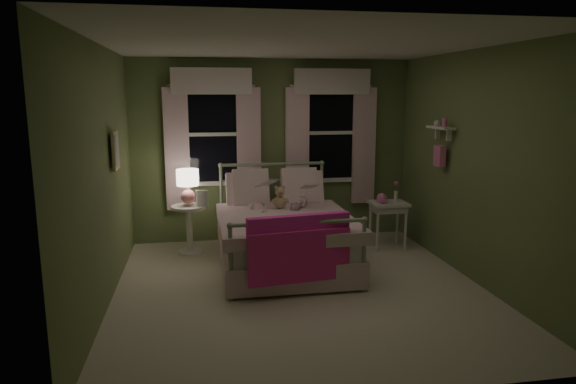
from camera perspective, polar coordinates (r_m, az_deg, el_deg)
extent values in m
plane|color=beige|center=(5.73, 1.39, -10.73)|extent=(4.20, 4.20, 0.00)
plane|color=white|center=(5.35, 1.52, 16.11)|extent=(4.20, 4.20, 0.00)
plane|color=#6F8751|center=(7.45, -1.73, 4.61)|extent=(4.00, 0.00, 4.00)
plane|color=#6F8751|center=(3.40, 8.43, -3.04)|extent=(4.00, 0.00, 4.00)
plane|color=#6F8751|center=(5.37, -19.96, 1.54)|extent=(0.00, 4.20, 4.20)
plane|color=#6F8751|center=(6.11, 20.21, 2.57)|extent=(0.00, 4.20, 4.20)
cube|color=white|center=(6.33, -0.50, -4.63)|extent=(1.44, 1.94, 0.26)
cube|color=white|center=(6.40, -0.50, -6.70)|extent=(1.54, 2.02, 0.30)
cube|color=white|center=(6.14, -0.27, -3.37)|extent=(1.58, 1.75, 0.14)
cylinder|color=#9EB793|center=(6.29, -6.74, -5.94)|extent=(0.04, 1.90, 0.04)
cylinder|color=#9EB793|center=(6.50, 5.54, -5.34)|extent=(0.04, 1.90, 0.04)
cylinder|color=#9EB793|center=(7.16, -7.40, -1.61)|extent=(0.04, 0.04, 1.15)
cylinder|color=#9EB793|center=(7.35, 3.73, -1.21)|extent=(0.04, 0.04, 1.15)
sphere|color=#9EB793|center=(7.06, -7.51, 2.95)|extent=(0.07, 0.07, 0.07)
sphere|color=#9EB793|center=(7.26, 3.78, 3.23)|extent=(0.07, 0.07, 0.07)
cylinder|color=#9EB793|center=(7.12, -1.79, 3.11)|extent=(1.42, 0.04, 0.04)
cylinder|color=#9EB793|center=(7.16, -1.78, 1.36)|extent=(1.38, 0.03, 0.03)
cylinder|color=#9EB793|center=(5.34, -6.38, -7.89)|extent=(0.04, 0.04, 0.80)
cylinder|color=#9EB793|center=(5.59, 8.40, -7.05)|extent=(0.04, 0.04, 0.80)
sphere|color=#9EB793|center=(5.22, -6.48, -3.73)|extent=(0.07, 0.07, 0.07)
sphere|color=#9EB793|center=(5.49, 8.52, -3.07)|extent=(0.07, 0.07, 0.07)
cylinder|color=#9EB793|center=(5.31, 1.21, -3.42)|extent=(1.42, 0.04, 0.04)
cube|color=white|center=(6.87, -4.59, -0.16)|extent=(0.55, 0.32, 0.57)
cube|color=white|center=(6.98, 1.63, 0.04)|extent=(0.55, 0.32, 0.57)
cube|color=white|center=(6.86, -4.18, 0.51)|extent=(0.48, 0.30, 0.51)
cube|color=white|center=(6.96, 1.23, 0.67)|extent=(0.48, 0.30, 0.51)
cube|color=#F830B2|center=(5.33, 1.20, -4.26)|extent=(1.10, 0.25, 0.32)
cube|color=#F5309F|center=(5.34, 1.34, -7.25)|extent=(1.10, 0.18, 0.55)
imported|color=#F7D1DD|center=(6.61, -3.54, 0.67)|extent=(0.29, 0.20, 0.74)
imported|color=#F7D1DD|center=(6.70, 1.23, 0.53)|extent=(0.41, 0.37, 0.68)
imported|color=beige|center=(6.36, -3.29, 0.46)|extent=(0.23, 0.18, 0.26)
imported|color=beige|center=(6.46, 1.66, 0.24)|extent=(0.21, 0.13, 0.26)
sphere|color=tan|center=(6.54, -0.93, -1.14)|extent=(0.17, 0.17, 0.17)
sphere|color=tan|center=(6.49, -0.91, 0.03)|extent=(0.12, 0.12, 0.12)
sphere|color=tan|center=(6.47, -1.30, 0.49)|extent=(0.05, 0.05, 0.05)
sphere|color=tan|center=(6.49, -0.52, 0.52)|extent=(0.05, 0.05, 0.05)
sphere|color=tan|center=(6.49, -1.59, -1.05)|extent=(0.06, 0.06, 0.06)
sphere|color=tan|center=(6.52, -0.20, -1.00)|extent=(0.06, 0.06, 0.06)
sphere|color=#8C6B51|center=(6.44, -0.83, -0.11)|extent=(0.04, 0.04, 0.04)
cylinder|color=white|center=(6.94, -10.98, -1.66)|extent=(0.46, 0.46, 0.04)
cylinder|color=white|center=(7.01, -10.89, -4.14)|extent=(0.08, 0.08, 0.60)
cylinder|color=white|center=(7.09, -10.80, -6.52)|extent=(0.34, 0.34, 0.03)
sphere|color=pink|center=(6.91, -11.02, -0.53)|extent=(0.19, 0.19, 0.19)
cylinder|color=pink|center=(6.89, -11.06, 0.45)|extent=(0.03, 0.03, 0.12)
cylinder|color=#FFEAC6|center=(6.86, -11.10, 1.60)|extent=(0.29, 0.29, 0.21)
imported|color=beige|center=(6.85, -10.16, -1.54)|extent=(0.23, 0.27, 0.02)
cube|color=white|center=(7.16, 11.10, -1.27)|extent=(0.50, 0.40, 0.04)
cube|color=white|center=(7.18, 11.08, -1.82)|extent=(0.44, 0.34, 0.08)
cylinder|color=white|center=(7.03, 9.92, -4.14)|extent=(0.04, 0.04, 0.60)
cylinder|color=white|center=(7.17, 12.93, -3.95)|extent=(0.04, 0.04, 0.60)
cylinder|color=white|center=(7.30, 9.12, -3.54)|extent=(0.04, 0.04, 0.60)
cylinder|color=white|center=(7.44, 12.04, -3.38)|extent=(0.04, 0.04, 0.60)
sphere|color=pink|center=(7.11, 10.37, -0.67)|extent=(0.14, 0.14, 0.14)
cube|color=pink|center=(7.03, 10.62, -0.97)|extent=(0.10, 0.05, 0.04)
cylinder|color=white|center=(7.23, 11.88, -0.45)|extent=(0.05, 0.05, 0.14)
cylinder|color=#4C7F3F|center=(7.21, 11.91, 0.40)|extent=(0.01, 0.01, 0.12)
sphere|color=pink|center=(7.20, 11.93, 0.95)|extent=(0.06, 0.06, 0.06)
cube|color=black|center=(7.34, -8.35, 6.37)|extent=(0.76, 0.02, 1.35)
cube|color=white|center=(7.30, -8.50, 11.84)|extent=(0.84, 0.05, 0.06)
cube|color=white|center=(7.40, -8.20, 0.95)|extent=(0.84, 0.05, 0.06)
cube|color=white|center=(7.32, -11.50, 6.26)|extent=(0.06, 0.05, 1.40)
cube|color=white|center=(7.34, -5.21, 6.44)|extent=(0.06, 0.05, 1.40)
cube|color=white|center=(7.32, -8.35, 6.36)|extent=(0.76, 0.04, 0.05)
cube|color=white|center=(7.29, -12.24, 4.63)|extent=(0.34, 0.06, 1.70)
cube|color=silver|center=(7.32, -4.37, 4.87)|extent=(0.34, 0.06, 1.70)
cube|color=white|center=(7.23, -8.49, 12.09)|extent=(1.10, 0.08, 0.36)
cylinder|color=white|center=(7.27, -8.49, 11.61)|extent=(1.20, 0.03, 0.03)
cube|color=black|center=(7.58, 4.69, 6.58)|extent=(0.76, 0.02, 1.35)
cube|color=white|center=(7.54, 4.81, 11.89)|extent=(0.84, 0.05, 0.06)
cube|color=white|center=(7.64, 4.65, 1.33)|extent=(0.84, 0.05, 0.06)
cube|color=white|center=(7.47, 1.74, 6.55)|extent=(0.06, 0.05, 1.40)
cube|color=white|center=(7.67, 7.64, 6.58)|extent=(0.06, 0.05, 1.40)
cube|color=white|center=(7.56, 4.73, 6.57)|extent=(0.76, 0.04, 0.05)
cube|color=white|center=(7.42, 1.04, 4.98)|extent=(0.34, 0.06, 1.70)
cube|color=white|center=(7.67, 8.42, 5.06)|extent=(0.34, 0.06, 1.70)
cube|color=white|center=(7.47, 4.95, 12.12)|extent=(1.10, 0.08, 0.36)
cylinder|color=white|center=(7.51, 4.86, 11.66)|extent=(1.20, 0.03, 0.03)
cube|color=white|center=(6.63, 16.58, 6.87)|extent=(0.15, 0.50, 0.03)
cube|color=white|center=(6.52, 17.45, 6.06)|extent=(0.06, 0.03, 0.14)
cube|color=white|center=(6.79, 16.29, 6.29)|extent=(0.06, 0.03, 0.14)
cylinder|color=pink|center=(6.54, 17.00, 7.41)|extent=(0.06, 0.06, 0.10)
sphere|color=white|center=(6.72, 16.23, 7.36)|extent=(0.08, 0.08, 0.08)
cube|color=pink|center=(6.66, 16.50, 3.87)|extent=(0.08, 0.18, 0.26)
cube|color=beige|center=(5.93, -18.63, 4.39)|extent=(0.03, 0.32, 0.42)
cube|color=silver|center=(5.92, -18.48, 4.40)|extent=(0.01, 0.25, 0.34)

